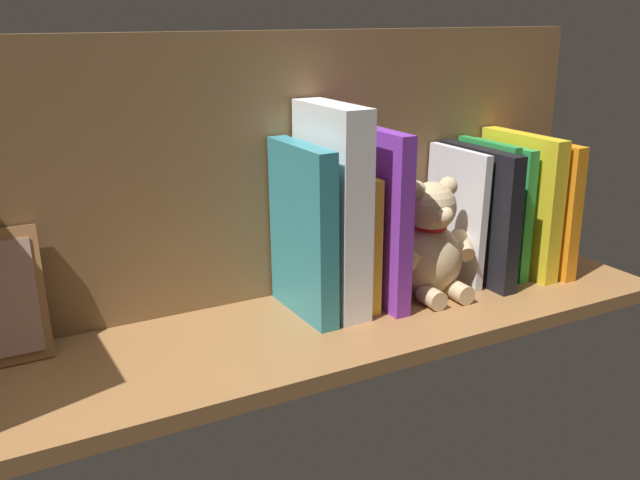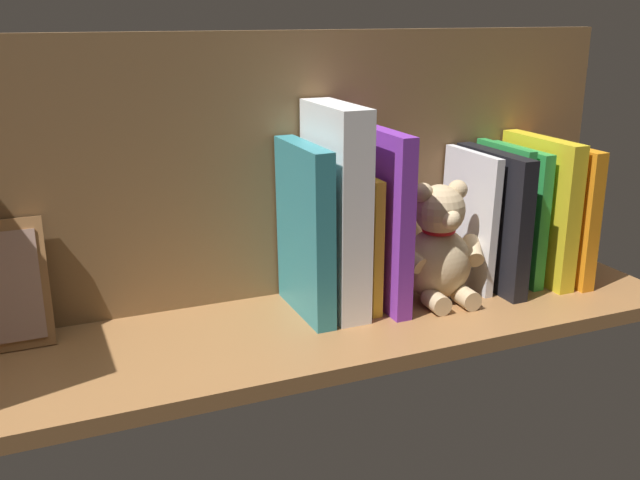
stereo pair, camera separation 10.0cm
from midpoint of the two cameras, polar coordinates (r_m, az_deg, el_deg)
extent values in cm
cube|color=#9E6B3D|center=(104.45, 2.75, -6.88)|extent=(109.39, 29.33, 2.20)
cube|color=brown|center=(108.70, 0.08, 5.71)|extent=(109.39, 1.50, 39.50)
cube|color=orange|center=(129.53, 20.60, 1.65)|extent=(1.93, 14.17, 18.11)
cube|color=orange|center=(125.67, 20.24, 2.15)|extent=(2.47, 17.90, 22.02)
cube|color=yellow|center=(123.45, 18.96, 2.30)|extent=(2.78, 17.19, 23.17)
cube|color=green|center=(122.47, 17.36, 1.95)|extent=(1.97, 14.55, 21.58)
cube|color=green|center=(121.14, 16.22, 2.01)|extent=(2.10, 13.42, 22.14)
cube|color=black|center=(117.86, 15.67, 1.52)|extent=(2.60, 17.43, 21.65)
cube|color=silver|center=(117.47, 14.01, 1.56)|extent=(1.87, 13.85, 21.51)
ellipsoid|color=#D1B284|center=(111.95, 11.71, -1.87)|extent=(10.96, 9.90, 11.09)
sphere|color=#D1B284|center=(109.49, 11.98, 2.28)|extent=(7.62, 7.62, 7.62)
sphere|color=#D1B284|center=(110.32, 13.34, 3.84)|extent=(2.94, 2.94, 2.94)
sphere|color=#D1B284|center=(107.32, 10.78, 3.63)|extent=(2.94, 2.94, 2.94)
sphere|color=beige|center=(107.03, 12.87, 1.55)|extent=(2.94, 2.94, 2.94)
cylinder|color=#D1B284|center=(113.05, 14.41, -0.83)|extent=(4.50, 6.03, 4.10)
cylinder|color=#D1B284|center=(107.59, 9.77, -1.46)|extent=(4.10, 5.97, 4.10)
cylinder|color=#D1B284|center=(111.01, 13.95, -4.44)|extent=(3.13, 4.29, 2.94)
cylinder|color=#D1B284|center=(108.41, 11.75, -4.83)|extent=(3.13, 4.29, 2.94)
torus|color=red|center=(110.31, 11.88, 0.76)|extent=(5.29, 5.29, 0.87)
cube|color=purple|center=(106.89, 7.41, 1.67)|extent=(2.45, 16.50, 26.16)
cube|color=yellow|center=(107.45, 5.65, 0.07)|extent=(1.52, 13.96, 19.89)
cube|color=white|center=(103.56, 3.97, 2.35)|extent=(4.65, 15.31, 29.98)
cube|color=teal|center=(102.28, 1.58, 0.69)|extent=(3.21, 15.54, 24.87)
camera|label=1|loc=(0.05, -87.14, 0.91)|focal=40.73mm
camera|label=2|loc=(0.05, 92.86, -0.91)|focal=40.73mm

